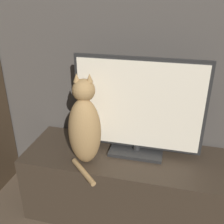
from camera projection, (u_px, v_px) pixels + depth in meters
The scene contains 3 objects.
tv_stand at pixel (125, 184), 1.66m from camera, with size 1.22×0.44×0.44m.
tv at pixel (138, 109), 1.48m from camera, with size 0.74×0.19×0.58m.
cat at pixel (85, 127), 1.42m from camera, with size 0.22×0.31×0.51m.
Camera 1 is at (0.23, -0.32, 1.35)m, focal length 42.00 mm.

